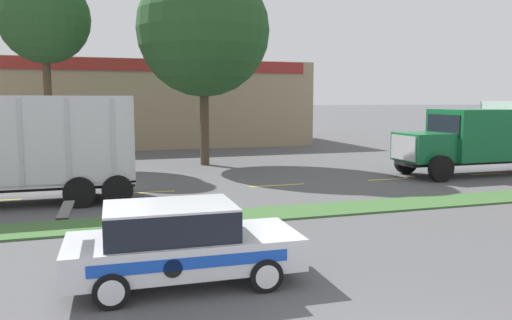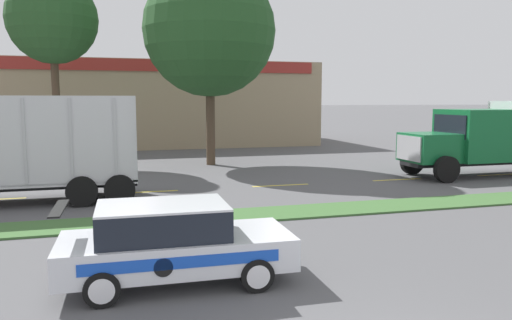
% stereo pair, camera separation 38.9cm
% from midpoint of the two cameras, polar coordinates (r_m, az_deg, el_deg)
% --- Properties ---
extents(grass_verge, '(120.00, 1.74, 0.06)m').
position_cam_midpoint_polar(grass_verge, '(15.01, -3.23, -6.42)').
color(grass_verge, '#3D6633').
rests_on(grass_verge, ground_plane).
extents(centre_line_4, '(2.40, 0.14, 0.01)m').
position_cam_midpoint_polar(centre_line_4, '(19.39, -13.37, -3.63)').
color(centre_line_4, yellow).
rests_on(centre_line_4, ground_plane).
extents(centre_line_5, '(2.40, 0.14, 0.01)m').
position_cam_midpoint_polar(centre_line_5, '(20.46, 1.90, -2.90)').
color(centre_line_5, yellow).
rests_on(centre_line_5, ground_plane).
extents(centre_line_6, '(2.40, 0.14, 0.01)m').
position_cam_midpoint_polar(centre_line_6, '(22.80, 14.83, -2.11)').
color(centre_line_6, yellow).
rests_on(centre_line_6, ground_plane).
extents(centre_line_7, '(2.40, 0.14, 0.01)m').
position_cam_midpoint_polar(centre_line_7, '(26.06, 24.94, -1.42)').
color(centre_line_7, yellow).
rests_on(centre_line_7, ground_plane).
extents(dump_truck_lead, '(11.40, 2.85, 3.43)m').
position_cam_midpoint_polar(dump_truck_lead, '(25.82, 24.95, 2.11)').
color(dump_truck_lead, black).
rests_on(dump_truck_lead, ground_plane).
extents(rally_car, '(4.40, 2.05, 1.57)m').
position_cam_midpoint_polar(rally_car, '(9.72, -9.86, -9.25)').
color(rally_car, silver).
rests_on(rally_car, ground_plane).
extents(store_building_backdrop, '(34.78, 12.10, 6.27)m').
position_cam_midpoint_polar(store_building_backdrop, '(41.05, -20.42, 5.98)').
color(store_building_backdrop, '#9E896B').
rests_on(store_building_backdrop, ground_plane).
extents(tree_behind_left, '(6.94, 6.94, 12.31)m').
position_cam_midpoint_polar(tree_behind_left, '(27.19, -6.48, 15.99)').
color(tree_behind_left, '#473828').
rests_on(tree_behind_left, ground_plane).
extents(tree_behind_centre, '(4.63, 4.63, 11.13)m').
position_cam_midpoint_polar(tree_behind_centre, '(28.92, -23.47, 15.50)').
color(tree_behind_centre, '#473828').
rests_on(tree_behind_centre, ground_plane).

